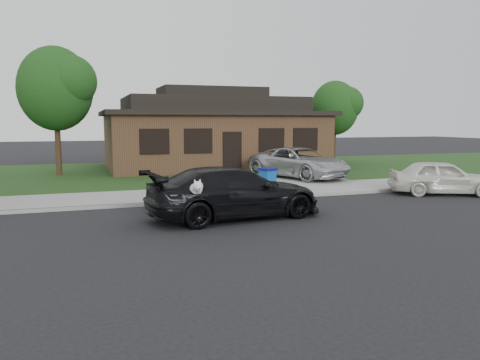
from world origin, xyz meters
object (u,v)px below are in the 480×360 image
object	(u,v)px
sedan	(234,192)
minivan	(299,163)
white_compact	(442,177)
recycling_bin	(268,179)

from	to	relation	value
sedan	minivan	xyz separation A→B (m)	(5.65, 7.37, 0.10)
minivan	white_compact	size ratio (longest dim) A/B	1.32
white_compact	recycling_bin	xyz separation A→B (m)	(-6.32, 2.32, -0.10)
minivan	white_compact	distance (m)	6.63
minivan	sedan	bearing A→B (deg)	-148.70
minivan	recycling_bin	bearing A→B (deg)	-152.51
minivan	recycling_bin	distance (m)	4.55
sedan	white_compact	distance (m)	9.12
sedan	white_compact	size ratio (longest dim) A/B	1.38
sedan	white_compact	xyz separation A→B (m)	(8.97, 1.63, -0.09)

